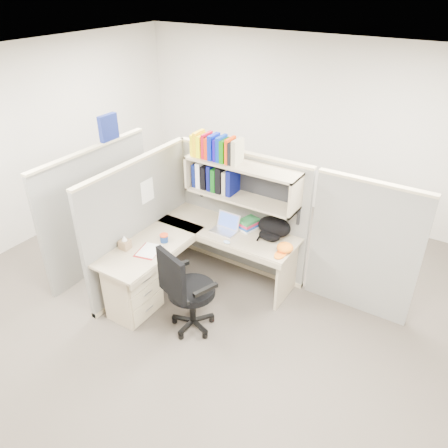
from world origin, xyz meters
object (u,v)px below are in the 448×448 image
Objects in this scene: desk at (159,274)px; task_chair at (188,302)px; backpack at (272,229)px; snack_canister at (164,238)px; laptop at (224,224)px.

desk is 0.57m from task_chair.
snack_canister is (-1.01, -0.75, -0.07)m from backpack.
snack_canister is 0.09× the size of task_chair.
task_chair is at bearing -32.34° from snack_canister.
laptop is at bearing 63.43° from desk.
desk is 1.42m from backpack.
snack_canister is (-0.47, -0.56, -0.06)m from laptop.
desk is 0.42m from snack_canister.
laptop reaches higher than desk.
backpack is (0.94, 0.98, 0.41)m from desk.
backpack is at bearing 21.07° from laptop.
desk is 0.97m from laptop.
backpack reaches higher than desk.
task_chair reaches higher than desk.
task_chair is (0.15, -0.95, -0.46)m from laptop.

